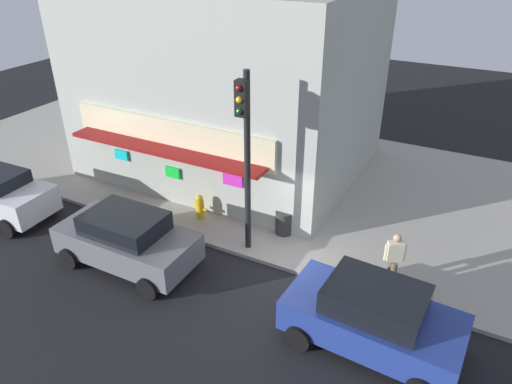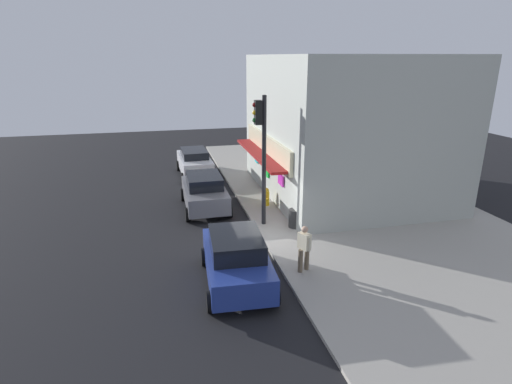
% 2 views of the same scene
% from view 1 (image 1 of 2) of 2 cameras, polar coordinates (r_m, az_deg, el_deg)
% --- Properties ---
extents(ground_plane, '(54.61, 54.61, 0.00)m').
position_cam_1_polar(ground_plane, '(13.75, 4.32, -9.80)').
color(ground_plane, black).
extents(sidewalk, '(36.41, 10.84, 0.13)m').
position_cam_1_polar(sidewalk, '(18.04, 11.26, 0.14)').
color(sidewalk, '#A39E93').
rests_on(sidewalk, ground_plane).
extents(corner_building, '(10.14, 9.00, 6.96)m').
position_cam_1_polar(corner_building, '(18.76, -2.92, 13.50)').
color(corner_building, '#ADB2A8').
rests_on(corner_building, sidewalk).
extents(traffic_light, '(0.32, 0.58, 5.44)m').
position_cam_1_polar(traffic_light, '(12.77, -1.29, 5.93)').
color(traffic_light, black).
rests_on(traffic_light, sidewalk).
extents(fire_hydrant, '(0.52, 0.28, 0.87)m').
position_cam_1_polar(fire_hydrant, '(15.83, -6.80, -1.82)').
color(fire_hydrant, gold).
rests_on(fire_hydrant, sidewalk).
extents(trash_can, '(0.56, 0.56, 0.78)m').
position_cam_1_polar(trash_can, '(15.00, 3.42, -3.68)').
color(trash_can, '#2D2D2D').
rests_on(trash_can, sidewalk).
extents(pedestrian, '(0.55, 0.49, 1.61)m').
position_cam_1_polar(pedestrian, '(13.16, 16.39, -7.62)').
color(pedestrian, brown).
rests_on(pedestrian, sidewalk).
extents(potted_plant_by_doorway, '(0.80, 0.80, 1.14)m').
position_cam_1_polar(potted_plant_by_doorway, '(18.21, -14.13, 2.66)').
color(potted_plant_by_doorway, gray).
rests_on(potted_plant_by_doorway, sidewalk).
extents(parked_car_grey, '(4.10, 2.09, 1.69)m').
position_cam_1_polar(parked_car_grey, '(14.08, -15.36, -5.52)').
color(parked_car_grey, slate).
rests_on(parked_car_grey, ground_plane).
extents(parked_car_blue, '(4.12, 2.31, 1.71)m').
position_cam_1_polar(parked_car_blue, '(11.46, 13.96, -14.50)').
color(parked_car_blue, navy).
rests_on(parked_car_blue, ground_plane).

